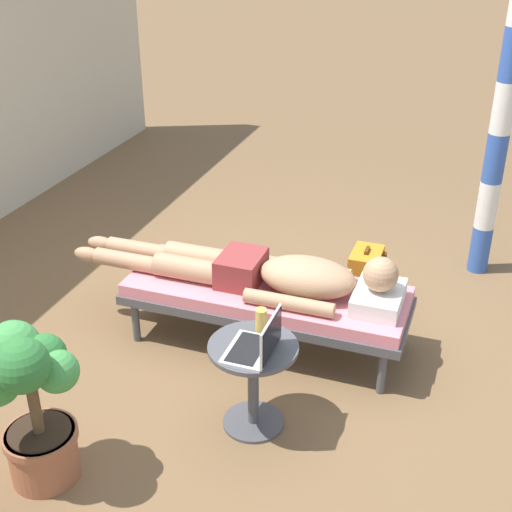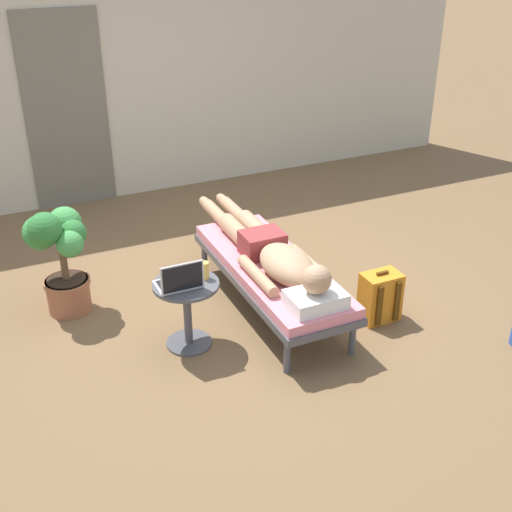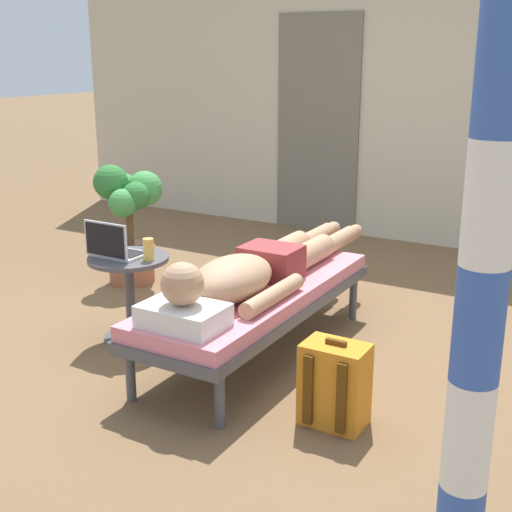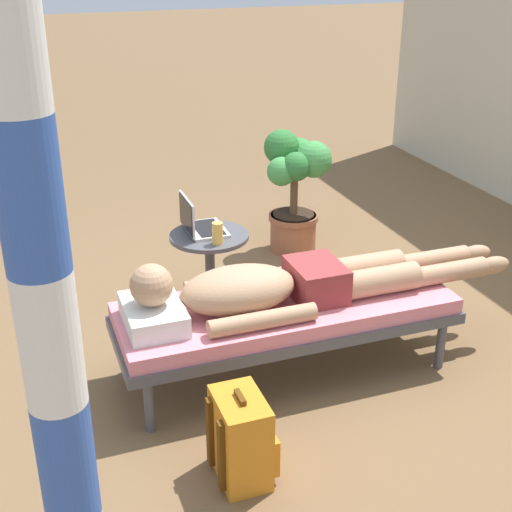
% 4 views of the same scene
% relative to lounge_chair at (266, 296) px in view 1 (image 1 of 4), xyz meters
% --- Properties ---
extents(ground_plane, '(40.00, 40.00, 0.00)m').
position_rel_lounge_chair_xyz_m(ground_plane, '(-0.22, 0.15, -0.35)').
color(ground_plane, brown).
extents(lounge_chair, '(0.63, 1.80, 0.42)m').
position_rel_lounge_chair_xyz_m(lounge_chair, '(0.00, 0.00, 0.00)').
color(lounge_chair, '#4C4C51').
rests_on(lounge_chair, ground).
extents(person_reclining, '(0.53, 2.17, 0.32)m').
position_rel_lounge_chair_xyz_m(person_reclining, '(-0.00, -0.02, 0.17)').
color(person_reclining, white).
rests_on(person_reclining, lounge_chair).
extents(side_table, '(0.48, 0.48, 0.52)m').
position_rel_lounge_chair_xyz_m(side_table, '(-0.77, -0.19, 0.01)').
color(side_table, '#4C4C51').
rests_on(side_table, ground).
extents(laptop, '(0.31, 0.24, 0.23)m').
position_rel_lounge_chair_xyz_m(laptop, '(-0.83, -0.24, 0.24)').
color(laptop, silver).
rests_on(laptop, side_table).
extents(drink_glass, '(0.06, 0.06, 0.13)m').
position_rel_lounge_chair_xyz_m(drink_glass, '(-0.62, -0.18, 0.24)').
color(drink_glass, gold).
rests_on(drink_glass, side_table).
extents(backpack, '(0.30, 0.26, 0.42)m').
position_rel_lounge_chair_xyz_m(backpack, '(0.71, -0.49, -0.15)').
color(backpack, orange).
rests_on(backpack, ground).
extents(potted_plant, '(0.47, 0.48, 0.90)m').
position_rel_lounge_chair_xyz_m(potted_plant, '(-1.50, 0.68, 0.17)').
color(potted_plant, '#9E5B3D').
rests_on(potted_plant, ground).
extents(porch_post, '(0.15, 0.15, 2.56)m').
position_rel_lounge_chair_xyz_m(porch_post, '(1.47, -1.23, 0.93)').
color(porch_post, '#3359B2').
rests_on(porch_post, ground).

